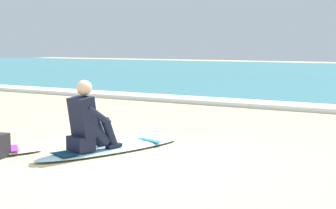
{
  "coord_description": "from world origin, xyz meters",
  "views": [
    {
      "loc": [
        3.91,
        -5.09,
        1.48
      ],
      "look_at": [
        -0.19,
        1.66,
        0.55
      ],
      "focal_mm": 54.1,
      "sensor_mm": 36.0,
      "label": 1
    }
  ],
  "objects": [
    {
      "name": "ground_plane",
      "position": [
        0.0,
        0.0,
        0.0
      ],
      "size": [
        80.0,
        80.0,
        0.0
      ],
      "primitive_type": "plane",
      "color": "#CCB584"
    },
    {
      "name": "breaking_foam",
      "position": [
        0.0,
        6.45,
        0.06
      ],
      "size": [
        80.0,
        0.9,
        0.11
      ],
      "primitive_type": "cube",
      "color": "white",
      "rests_on": "ground"
    },
    {
      "name": "surfboard_main",
      "position": [
        -0.38,
        0.46,
        0.04
      ],
      "size": [
        1.19,
        2.44,
        0.08
      ],
      "color": "#9ED1E5",
      "rests_on": "ground"
    },
    {
      "name": "surfer_seated",
      "position": [
        -0.49,
        0.09,
        0.44
      ],
      "size": [
        0.5,
        0.76,
        0.95
      ],
      "color": "black",
      "rests_on": "surfboard_main"
    }
  ]
}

